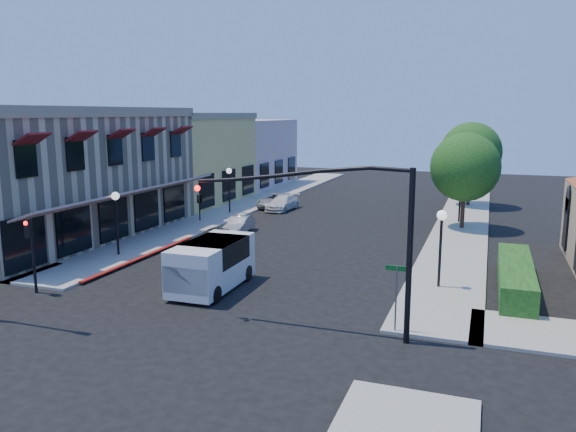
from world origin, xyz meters
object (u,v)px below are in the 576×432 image
(parked_car_a, at_px, (213,237))
(parked_car_c, at_px, (282,203))
(signal_mast_arm, at_px, (347,222))
(parked_car_d, at_px, (276,200))
(lamppost_right_near, at_px, (441,229))
(parked_car_b, at_px, (239,225))
(street_tree_a, at_px, (465,167))
(street_name_sign, at_px, (396,288))
(white_van, at_px, (211,262))
(street_tree_b, at_px, (471,152))
(secondary_signal, at_px, (30,242))
(lamppost_right_far, at_px, (461,185))
(lamppost_left_near, at_px, (116,207))
(lamppost_left_far, at_px, (229,179))

(parked_car_a, relative_size, parked_car_c, 0.76)
(signal_mast_arm, height_order, parked_car_d, signal_mast_arm)
(lamppost_right_near, height_order, parked_car_b, lamppost_right_near)
(street_tree_a, relative_size, lamppost_right_near, 1.82)
(street_name_sign, relative_size, white_van, 0.51)
(street_tree_b, height_order, parked_car_d, street_tree_b)
(lamppost_right_near, bearing_deg, street_name_sign, -99.78)
(signal_mast_arm, xyz_separation_m, secondary_signal, (-13.86, -0.09, -1.77))
(lamppost_right_far, bearing_deg, parked_car_c, 175.84)
(street_tree_b, xyz_separation_m, parked_car_a, (-13.60, -20.00, -4.02))
(lamppost_left_near, height_order, parked_car_b, lamppost_left_near)
(lamppost_left_far, xyz_separation_m, parked_car_b, (3.70, -6.28, -2.18))
(parked_car_d, bearing_deg, secondary_signal, -86.29)
(lamppost_left_near, bearing_deg, signal_mast_arm, -24.37)
(parked_car_d, bearing_deg, lamppost_left_far, -112.00)
(white_van, height_order, parked_car_a, white_van)
(signal_mast_arm, relative_size, lamppost_right_near, 2.24)
(street_tree_b, relative_size, parked_car_d, 1.67)
(street_tree_b, bearing_deg, lamppost_right_near, -90.72)
(lamppost_right_far, height_order, parked_car_b, lamppost_right_far)
(street_tree_b, distance_m, parked_car_c, 16.17)
(street_name_sign, height_order, parked_car_b, street_name_sign)
(street_name_sign, xyz_separation_m, parked_car_b, (-12.30, 13.52, -1.14))
(white_van, distance_m, parked_car_d, 22.08)
(parked_car_c, bearing_deg, lamppost_right_near, -46.98)
(lamppost_right_near, distance_m, white_van, 10.22)
(secondary_signal, xyz_separation_m, parked_car_c, (2.77, 23.59, -1.73))
(lamppost_left_far, relative_size, parked_car_d, 0.85)
(lamppost_left_far, relative_size, lamppost_right_far, 1.00)
(lamppost_left_far, xyz_separation_m, parked_car_a, (3.70, -10.00, -2.21))
(parked_car_d, bearing_deg, street_tree_a, -7.04)
(signal_mast_arm, distance_m, white_van, 8.02)
(street_tree_b, xyz_separation_m, parked_car_b, (-13.60, -16.28, -3.99))
(secondary_signal, relative_size, parked_car_a, 1.08)
(secondary_signal, bearing_deg, parked_car_c, 83.31)
(signal_mast_arm, height_order, parked_car_a, signal_mast_arm)
(lamppost_left_near, bearing_deg, parked_car_d, 82.72)
(street_tree_a, bearing_deg, parked_car_d, 165.07)
(lamppost_left_near, relative_size, parked_car_d, 0.85)
(secondary_signal, xyz_separation_m, lamppost_right_far, (16.50, 22.59, 0.42))
(signal_mast_arm, distance_m, secondary_signal, 13.97)
(signal_mast_arm, xyz_separation_m, street_name_sign, (1.64, 0.70, -2.39))
(signal_mast_arm, xyz_separation_m, parked_car_d, (-12.06, 24.50, -3.50))
(street_tree_a, relative_size, street_tree_b, 0.92)
(lamppost_left_far, xyz_separation_m, parked_car_d, (2.30, 4.00, -2.15))
(lamppost_right_near, bearing_deg, street_tree_a, 88.77)
(lamppost_left_near, height_order, white_van, lamppost_left_near)
(street_tree_b, xyz_separation_m, signal_mast_arm, (-2.94, -30.50, -0.46))
(signal_mast_arm, xyz_separation_m, parked_car_c, (-11.09, 23.50, -3.50))
(secondary_signal, height_order, lamppost_left_near, lamppost_left_near)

